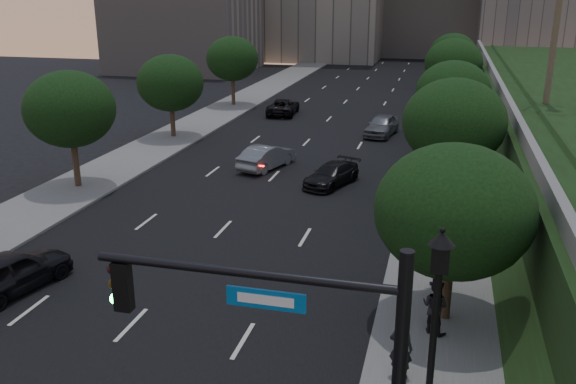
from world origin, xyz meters
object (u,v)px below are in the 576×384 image
(pedestrian_a, at_px, (401,348))
(pedestrian_c, at_px, (438,265))
(sedan_near_right, at_px, (331,175))
(pedestrian_b, at_px, (435,306))
(sedan_near_left, at_px, (11,272))
(sedan_mid_left, at_px, (267,157))
(sedan_far_right, at_px, (382,125))
(street_lamp, at_px, (433,340))
(sedan_far_left, at_px, (283,107))

(pedestrian_a, height_order, pedestrian_c, pedestrian_a)
(sedan_near_right, height_order, pedestrian_b, pedestrian_b)
(pedestrian_a, relative_size, pedestrian_c, 1.10)
(sedan_near_left, bearing_deg, sedan_mid_left, -90.82)
(sedan_far_right, bearing_deg, pedestrian_a, -74.02)
(sedan_near_left, xyz_separation_m, pedestrian_c, (15.49, 4.18, 0.18))
(street_lamp, bearing_deg, pedestrian_b, 89.50)
(sedan_near_left, bearing_deg, pedestrian_c, -151.86)
(pedestrian_b, bearing_deg, street_lamp, 116.62)
(pedestrian_a, bearing_deg, sedan_near_left, -0.07)
(sedan_mid_left, bearing_deg, sedan_far_left, -61.09)
(sedan_far_right, height_order, pedestrian_a, pedestrian_a)
(sedan_near_right, height_order, pedestrian_c, pedestrian_c)
(pedestrian_a, distance_m, pedestrian_b, 2.89)
(pedestrian_b, relative_size, pedestrian_c, 1.09)
(street_lamp, xyz_separation_m, sedan_far_right, (-4.74, 33.51, -1.82))
(pedestrian_c, bearing_deg, sedan_far_right, -110.50)
(sedan_near_right, distance_m, sedan_far_right, 13.70)
(street_lamp, height_order, sedan_near_left, street_lamp)
(sedan_near_right, distance_m, pedestrian_b, 16.50)
(street_lamp, bearing_deg, sedan_near_left, 165.94)
(street_lamp, relative_size, sedan_far_right, 1.17)
(sedan_near_left, relative_size, sedan_far_left, 0.93)
(sedan_near_left, bearing_deg, street_lamp, 179.00)
(sedan_far_left, relative_size, pedestrian_c, 3.04)
(sedan_near_right, bearing_deg, sedan_far_left, 132.28)
(sedan_mid_left, bearing_deg, pedestrian_a, 133.50)
(sedan_near_left, height_order, sedan_near_right, sedan_near_left)
(sedan_near_left, height_order, sedan_far_left, sedan_near_left)
(pedestrian_a, xyz_separation_m, pedestrian_c, (0.91, 6.17, -0.08))
(sedan_near_right, relative_size, pedestrian_b, 2.36)
(sedan_mid_left, relative_size, pedestrian_a, 2.47)
(pedestrian_a, bearing_deg, sedan_far_left, -62.65)
(pedestrian_a, bearing_deg, sedan_near_right, -65.73)
(street_lamp, distance_m, pedestrian_a, 2.57)
(sedan_mid_left, xyz_separation_m, sedan_far_left, (-3.52, 17.40, -0.04))
(street_lamp, bearing_deg, sedan_far_left, 109.86)
(sedan_mid_left, bearing_deg, pedestrian_c, 144.76)
(sedan_mid_left, height_order, pedestrian_c, pedestrian_c)
(sedan_mid_left, height_order, sedan_near_right, sedan_mid_left)
(sedan_near_right, distance_m, pedestrian_c, 13.40)
(sedan_mid_left, height_order, sedan_far_left, sedan_mid_left)
(sedan_near_left, relative_size, pedestrian_c, 2.83)
(sedan_mid_left, xyz_separation_m, sedan_far_right, (6.11, 11.12, 0.05))
(street_lamp, bearing_deg, pedestrian_c, 89.55)
(sedan_mid_left, relative_size, sedan_near_right, 1.05)
(sedan_mid_left, bearing_deg, pedestrian_b, 139.01)
(sedan_far_right, bearing_deg, street_lamp, -72.99)
(sedan_far_right, distance_m, pedestrian_a, 31.88)
(sedan_far_left, bearing_deg, sedan_mid_left, 97.44)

